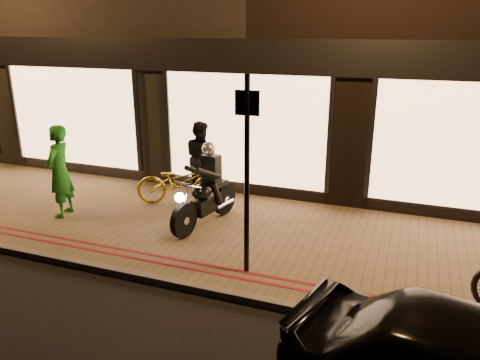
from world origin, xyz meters
name	(u,v)px	position (x,y,z in m)	size (l,w,h in m)	color
ground	(155,285)	(0.00, 0.00, 0.00)	(90.00, 90.00, 0.00)	black
sidewalk	(209,231)	(0.00, 2.00, 0.06)	(50.00, 4.00, 0.12)	brown
kerb_stone	(157,280)	(0.00, 0.05, 0.06)	(50.00, 0.14, 0.12)	#59544C
red_kerb_lines	(172,262)	(0.00, 0.55, 0.12)	(50.00, 0.26, 0.01)	maroon
building_row	(303,8)	(0.00, 8.99, 4.25)	(48.00, 10.11, 8.50)	black
motorcycle	(206,194)	(-0.11, 2.15, 0.73)	(0.70, 1.93, 1.59)	black
sign_post	(247,167)	(1.22, 0.70, 1.80)	(0.35, 0.08, 3.00)	black
bicycle_gold	(179,182)	(-1.12, 2.98, 0.59)	(0.63, 1.80, 0.95)	gold
person_green	(59,171)	(-2.99, 1.57, 1.03)	(0.67, 0.44, 1.83)	#207920
person_dark	(201,157)	(-0.99, 3.80, 0.94)	(0.80, 0.62, 1.64)	black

